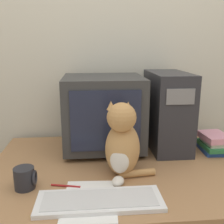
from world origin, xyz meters
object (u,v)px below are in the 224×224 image
computer_tower (167,111)px  pen (66,186)px  keyboard (100,201)px  crt_monitor (103,112)px  cat (122,144)px  book_stack (215,143)px  mug (25,178)px

computer_tower → pen: (-0.57, -0.42, -0.22)m
keyboard → crt_monitor: bearing=85.0°
keyboard → cat: bearing=62.7°
keyboard → book_stack: book_stack is taller
computer_tower → cat: (-0.31, -0.33, -0.07)m
cat → computer_tower: bearing=64.0°
cat → pen: 0.31m
book_stack → pen: book_stack is taller
keyboard → mug: 0.34m
keyboard → mug: size_ratio=5.17×
cat → book_stack: bearing=39.0°
cat → mug: size_ratio=3.78×
keyboard → mug: (-0.31, 0.14, 0.04)m
computer_tower → book_stack: 0.33m
keyboard → cat: cat is taller
mug → computer_tower: bearing=29.6°
cat → mug: (-0.43, -0.09, -0.11)m
computer_tower → book_stack: (0.26, -0.10, -0.17)m
crt_monitor → pen: 0.51m
computer_tower → pen: size_ratio=3.45×
pen → cat: bearing=19.3°
crt_monitor → book_stack: crt_monitor is taller
keyboard → book_stack: size_ratio=2.45×
crt_monitor → cat: (0.07, -0.33, -0.06)m
book_stack → pen: size_ratio=1.54×
cat → book_stack: 0.62m
crt_monitor → book_stack: size_ratio=2.22×
computer_tower → pen: computer_tower is taller
computer_tower → pen: bearing=-143.3°
book_stack → pen: (-0.83, -0.32, -0.05)m
keyboard → pen: keyboard is taller
mug → cat: bearing=11.4°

